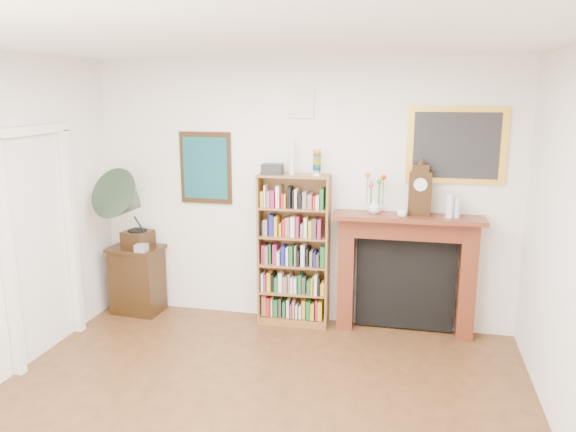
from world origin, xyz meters
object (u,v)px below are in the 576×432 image
Objects in this scene: cd_stack at (141,248)px; bottle_left at (450,206)px; gramophone at (129,203)px; mantel_clock at (420,191)px; teacup at (402,213)px; side_cabinet at (138,279)px; flower_vase at (375,206)px; bottle_right at (457,207)px; bookshelf at (293,242)px; fireplace at (406,263)px.

bottle_left reaches higher than cd_stack.
mantel_clock is (3.05, 0.20, 0.22)m from gramophone.
side_cabinet is at bearing 179.32° from teacup.
side_cabinet is at bearing -174.39° from mantel_clock.
bottle_left is at bearing -7.05° from mantel_clock.
flower_vase is at bearing 5.41° from cd_stack.
side_cabinet is at bearing -178.94° from bottle_right.
bookshelf is 2.06× the size of gramophone.
bottle_left reaches higher than side_cabinet.
fireplace is 0.76m from mantel_clock.
bookshelf is 12.59× the size of flower_vase.
mantel_clock is 5.18× the size of teacup.
gramophone reaches higher than side_cabinet.
gramophone reaches higher than bottle_left.
bottle_left is at bearing 14.96° from gramophone.
gramophone is at bearing -177.59° from bottle_left.
side_cabinet is at bearing -178.27° from fireplace.
cd_stack is (0.15, -0.05, -0.47)m from gramophone.
cd_stack is 1.22× the size of teacup.
mantel_clock reaches higher than flower_vase.
gramophone is 6.12× the size of flower_vase.
teacup is 0.49× the size of bottle_right.
mantel_clock reaches higher than teacup.
mantel_clock is (0.10, -0.02, 0.76)m from fireplace.
teacup is at bearing 3.51° from side_cabinet.
fireplace is 0.57m from teacup.
bookshelf is 3.69× the size of mantel_clock.
bookshelf reaches higher than bottle_left.
bookshelf is 1.86m from side_cabinet.
side_cabinet is 3.26m from mantel_clock.
mantel_clock is 2.54× the size of bottle_right.
bottle_left is 0.08m from bottle_right.
teacup is (2.75, 0.12, 0.49)m from cd_stack.
bookshelf is 9.38× the size of bottle_right.
bookshelf is at bearing -178.30° from fireplace.
bottle_right is at bearing -3.17° from bookshelf.
bookshelf reaches higher than teacup.
mantel_clock reaches higher than gramophone.
gramophone is at bearing 159.99° from cd_stack.
bottle_left reaches higher than fireplace.
bottle_left is 1.20× the size of bottle_right.
cd_stack is 2.79m from teacup.
teacup is 0.53m from bottle_right.
bottle_right is (0.46, -0.05, 0.61)m from fireplace.
fireplace is (1.17, 0.05, -0.16)m from bookshelf.
cd_stack is (-2.81, -0.27, 0.06)m from fireplace.
side_cabinet is (-1.79, -0.07, -0.52)m from bookshelf.
mantel_clock reaches higher than fireplace.
teacup is (0.28, -0.11, -0.04)m from flower_vase.
mantel_clock is at bearing 4.89° from cd_stack.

